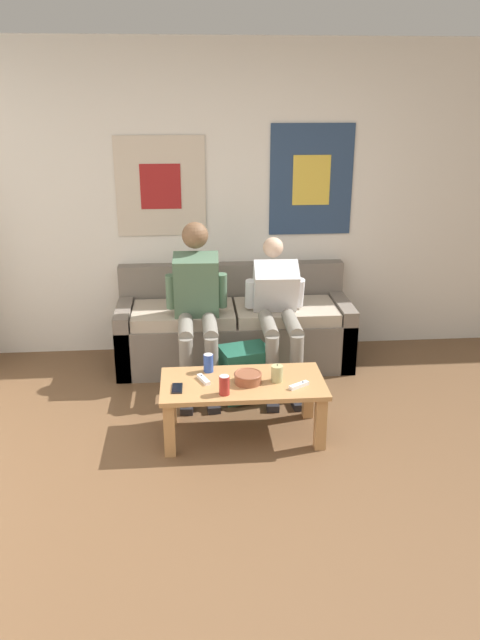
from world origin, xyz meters
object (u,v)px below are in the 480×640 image
object	(u,v)px
person_seated_adult	(197,301)
coffee_table	(243,392)
game_controller_near_left	(204,379)
backpack	(245,374)
couch	(234,330)
cell_phone	(177,388)
person_seated_teen	(277,307)
drink_can_blue	(208,363)
ceramic_bowl	(248,377)
pillar_candle	(277,374)
game_controller_near_right	(299,385)
drink_can_red	(224,385)

from	to	relation	value
person_seated_adult	coffee_table	bearing A→B (deg)	-71.80
game_controller_near_left	backpack	bearing A→B (deg)	58.14
couch	cell_phone	xyz separation A→B (m)	(-0.46, -1.28, 0.11)
game_controller_near_left	cell_phone	size ratio (longest dim) A/B	1.06
game_controller_near_left	cell_phone	world-z (taller)	game_controller_near_left
person_seated_adult	person_seated_teen	distance (m)	0.62
couch	person_seated_adult	distance (m)	0.62
drink_can_blue	ceramic_bowl	bearing A→B (deg)	-37.91
backpack	pillar_candle	xyz separation A→B (m)	(0.16, -0.55, 0.26)
person_seated_teen	game_controller_near_left	xyz separation A→B (m)	(-0.59, -0.82, -0.19)
backpack	game_controller_near_right	xyz separation A→B (m)	(0.28, -0.64, 0.21)
pillar_candle	drink_can_blue	distance (m)	0.47
backpack	game_controller_near_right	bearing A→B (deg)	-66.24
person_seated_adult	ceramic_bowl	world-z (taller)	person_seated_adult
game_controller_near_left	drink_can_blue	bearing A→B (deg)	75.59
person_seated_teen	cell_phone	distance (m)	1.21
ceramic_bowl	pillar_candle	size ratio (longest dim) A/B	1.50
couch	pillar_candle	size ratio (longest dim) A/B	15.79
game_controller_near_right	backpack	bearing A→B (deg)	113.76
drink_can_blue	coffee_table	bearing A→B (deg)	-38.96
person_seated_adult	game_controller_near_right	size ratio (longest dim) A/B	8.77
couch	drink_can_blue	world-z (taller)	couch
person_seated_adult	drink_can_red	xyz separation A→B (m)	(0.14, -1.00, -0.22)
couch	drink_can_blue	distance (m)	1.08
pillar_candle	cell_phone	world-z (taller)	pillar_candle
couch	coffee_table	xyz separation A→B (m)	(-0.03, -1.21, 0.03)
drink_can_blue	drink_can_red	bearing A→B (deg)	-75.83
couch	backpack	distance (m)	0.68
ceramic_bowl	coffee_table	bearing A→B (deg)	150.02
couch	pillar_candle	distance (m)	1.24
person_seated_adult	backpack	bearing A→B (deg)	-41.11
person_seated_adult	cell_phone	distance (m)	0.96
person_seated_adult	couch	bearing A→B (deg)	50.59
person_seated_adult	person_seated_teen	xyz separation A→B (m)	(0.62, 0.02, -0.08)
person_seated_teen	backpack	world-z (taller)	person_seated_teen
coffee_table	game_controller_near_right	distance (m)	0.37
couch	game_controller_near_right	bearing A→B (deg)	-76.53
game_controller_near_left	game_controller_near_right	size ratio (longest dim) A/B	1.04
couch	drink_can_red	world-z (taller)	couch
cell_phone	person_seated_teen	bearing A→B (deg)	50.43
person_seated_adult	ceramic_bowl	size ratio (longest dim) A/B	6.79
pillar_candle	game_controller_near_left	distance (m)	0.48
ceramic_bowl	game_controller_near_left	xyz separation A→B (m)	(-0.28, 0.05, -0.03)
drink_can_blue	cell_phone	size ratio (longest dim) A/B	0.90
person_seated_adult	person_seated_teen	world-z (taller)	person_seated_adult
cell_phone	game_controller_near_right	bearing A→B (deg)	-2.67
ceramic_bowl	drink_can_red	xyz separation A→B (m)	(-0.16, -0.15, 0.02)
ceramic_bowl	pillar_candle	xyz separation A→B (m)	(0.19, 0.01, 0.02)
ceramic_bowl	drink_can_red	size ratio (longest dim) A/B	1.46
backpack	pillar_candle	world-z (taller)	pillar_candle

